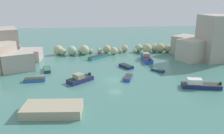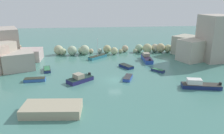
{
  "view_description": "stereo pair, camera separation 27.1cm",
  "coord_description": "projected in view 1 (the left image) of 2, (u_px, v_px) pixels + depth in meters",
  "views": [
    {
      "loc": [
        -5.27,
        -40.57,
        15.59
      ],
      "look_at": [
        0.0,
        5.46,
        1.0
      ],
      "focal_mm": 35.81,
      "sensor_mm": 36.0,
      "label": 1
    },
    {
      "loc": [
        -5.0,
        -40.6,
        15.59
      ],
      "look_at": [
        0.0,
        5.46,
        1.0
      ],
      "focal_mm": 35.81,
      "sensor_mm": 36.0,
      "label": 2
    }
  ],
  "objects": [
    {
      "name": "moored_boat_7",
      "position": [
        128.0,
        78.0,
        44.19
      ],
      "size": [
        2.54,
        3.76,
        0.61
      ],
      "rotation": [
        0.0,
        0.0,
        4.35
      ],
      "color": "#2C4DB7",
      "rests_on": "cove_water"
    },
    {
      "name": "moored_boat_6",
      "position": [
        126.0,
        66.0,
        51.41
      ],
      "size": [
        3.2,
        3.92,
        0.63
      ],
      "rotation": [
        0.0,
        0.0,
        2.1
      ],
      "color": "navy",
      "rests_on": "cove_water"
    },
    {
      "name": "moored_boat_3",
      "position": [
        80.0,
        79.0,
        42.75
      ],
      "size": [
        5.31,
        4.86,
        1.66
      ],
      "rotation": [
        0.0,
        0.0,
        3.81
      ],
      "color": "navy",
      "rests_on": "cove_water"
    },
    {
      "name": "stone_dock",
      "position": [
        53.0,
        109.0,
        31.09
      ],
      "size": [
        8.45,
        4.8,
        1.29
      ],
      "primitive_type": "cube",
      "rotation": [
        0.0,
        0.0,
        -0.09
      ],
      "color": "tan",
      "rests_on": "ground"
    },
    {
      "name": "moored_boat_4",
      "position": [
        98.0,
        57.0,
        59.2
      ],
      "size": [
        5.25,
        5.04,
        5.22
      ],
      "rotation": [
        0.0,
        0.0,
        0.75
      ],
      "color": "teal",
      "rests_on": "cove_water"
    },
    {
      "name": "moored_boat_0",
      "position": [
        158.0,
        70.0,
        48.76
      ],
      "size": [
        2.71,
        2.91,
        0.52
      ],
      "rotation": [
        0.0,
        0.0,
        2.28
      ],
      "color": "navy",
      "rests_on": "cove_water"
    },
    {
      "name": "moored_boat_8",
      "position": [
        35.0,
        80.0,
        43.09
      ],
      "size": [
        4.04,
        1.65,
        0.62
      ],
      "rotation": [
        0.0,
        0.0,
        0.05
      ],
      "color": "#325EAE",
      "rests_on": "cove_water"
    },
    {
      "name": "cove_water",
      "position": [
        115.0,
        80.0,
        43.7
      ],
      "size": [
        160.0,
        160.0,
        0.0
      ],
      "primitive_type": "plane",
      "color": "#467D72",
      "rests_on": "ground"
    },
    {
      "name": "moored_boat_5",
      "position": [
        199.0,
        85.0,
        39.94
      ],
      "size": [
        7.03,
        3.41,
        1.67
      ],
      "rotation": [
        0.0,
        0.0,
        2.93
      ],
      "color": "navy",
      "rests_on": "cove_water"
    },
    {
      "name": "rock_breakwater",
      "position": [
        114.0,
        49.0,
        64.2
      ],
      "size": [
        34.15,
        4.85,
        2.69
      ],
      "color": "#ACAF88",
      "rests_on": "ground"
    },
    {
      "name": "moored_boat_2",
      "position": [
        47.0,
        69.0,
        49.12
      ],
      "size": [
        2.17,
        4.12,
        0.61
      ],
      "rotation": [
        0.0,
        0.0,
        1.77
      ],
      "color": "navy",
      "rests_on": "cove_water"
    },
    {
      "name": "moored_boat_1",
      "position": [
        147.0,
        58.0,
        56.88
      ],
      "size": [
        2.21,
        6.91,
        1.84
      ],
      "rotation": [
        0.0,
        0.0,
        1.52
      ],
      "color": "#294CB2",
      "rests_on": "cove_water"
    },
    {
      "name": "cliff_headland_right",
      "position": [
        212.0,
        45.0,
        59.2
      ],
      "size": [
        21.27,
        18.88,
        11.4
      ],
      "color": "#B4A98E",
      "rests_on": "ground"
    },
    {
      "name": "channel_buoy",
      "position": [
        102.0,
        56.0,
        60.68
      ],
      "size": [
        0.54,
        0.54,
        0.54
      ],
      "primitive_type": "sphere",
      "color": "red",
      "rests_on": "cove_water"
    }
  ]
}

